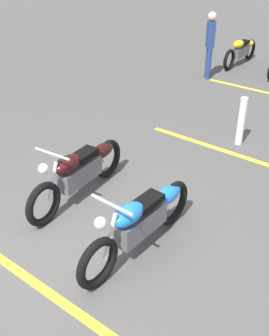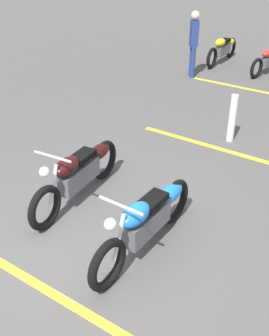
{
  "view_description": "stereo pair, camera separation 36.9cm",
  "coord_description": "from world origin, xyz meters",
  "px_view_note": "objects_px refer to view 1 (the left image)",
  "views": [
    {
      "loc": [
        -2.59,
        -3.62,
        3.8
      ],
      "look_at": [
        1.31,
        0.0,
        0.65
      ],
      "focal_mm": 44.62,
      "sensor_mm": 36.0,
      "label": 1
    },
    {
      "loc": [
        -2.83,
        -3.34,
        3.8
      ],
      "look_at": [
        1.31,
        0.0,
        0.65
      ],
      "focal_mm": 44.62,
      "sensor_mm": 36.0,
      "label": 2
    }
  ],
  "objects_px": {
    "motorcycle_row_far_right": "(241,50)",
    "bollard_post": "(241,121)",
    "motorcycle_bright_foreground": "(142,220)",
    "motorcycle_dark_foreground": "(80,171)",
    "bystander_near_row": "(210,42)"
  },
  "relations": [
    {
      "from": "motorcycle_bright_foreground",
      "to": "motorcycle_dark_foreground",
      "type": "distance_m",
      "value": 1.56
    },
    {
      "from": "bollard_post",
      "to": "motorcycle_row_far_right",
      "type": "bearing_deg",
      "value": 30.32
    },
    {
      "from": "motorcycle_bright_foreground",
      "to": "motorcycle_dark_foreground",
      "type": "bearing_deg",
      "value": -103.99
    },
    {
      "from": "bollard_post",
      "to": "bystander_near_row",
      "type": "bearing_deg",
      "value": 43.15
    },
    {
      "from": "motorcycle_bright_foreground",
      "to": "motorcycle_dark_foreground",
      "type": "height_order",
      "value": "same"
    },
    {
      "from": "motorcycle_row_far_right",
      "to": "bollard_post",
      "type": "bearing_deg",
      "value": 25.35
    },
    {
      "from": "motorcycle_dark_foreground",
      "to": "bollard_post",
      "type": "xyz_separation_m",
      "value": [
        3.31,
        -0.9,
        0.02
      ]
    },
    {
      "from": "motorcycle_row_far_right",
      "to": "bollard_post",
      "type": "relative_size",
      "value": 2.14
    },
    {
      "from": "motorcycle_bright_foreground",
      "to": "motorcycle_row_far_right",
      "type": "height_order",
      "value": "motorcycle_bright_foreground"
    },
    {
      "from": "motorcycle_bright_foreground",
      "to": "motorcycle_row_far_right",
      "type": "xyz_separation_m",
      "value": [
        8.32,
        3.41,
        -0.04
      ]
    },
    {
      "from": "motorcycle_bright_foreground",
      "to": "bollard_post",
      "type": "xyz_separation_m",
      "value": [
        3.58,
        0.64,
        0.02
      ]
    },
    {
      "from": "motorcycle_dark_foreground",
      "to": "motorcycle_row_far_right",
      "type": "relative_size",
      "value": 1.08
    },
    {
      "from": "motorcycle_dark_foreground",
      "to": "bystander_near_row",
      "type": "relative_size",
      "value": 1.25
    },
    {
      "from": "motorcycle_bright_foreground",
      "to": "bystander_near_row",
      "type": "distance_m",
      "value": 7.38
    },
    {
      "from": "motorcycle_row_far_right",
      "to": "motorcycle_bright_foreground",
      "type": "bearing_deg",
      "value": 17.31
    }
  ]
}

